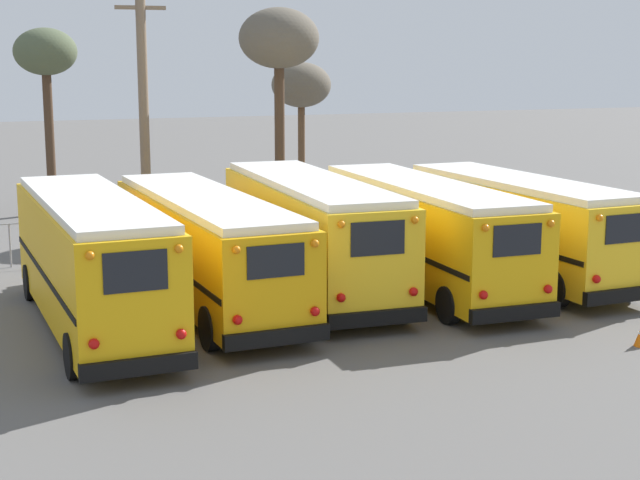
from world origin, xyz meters
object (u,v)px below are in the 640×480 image
(school_bus_4, at_px, (518,224))
(bare_tree_0, at_px, (46,57))
(school_bus_1, at_px, (206,245))
(bare_tree_3, at_px, (301,87))
(bare_tree_2, at_px, (279,42))
(utility_pole, at_px, (144,107))
(school_bus_2, at_px, (310,231))
(school_bus_0, at_px, (92,258))
(school_bus_3, at_px, (423,230))

(school_bus_4, relative_size, bare_tree_0, 1.24)
(school_bus_1, height_order, bare_tree_0, bare_tree_0)
(school_bus_1, xyz_separation_m, bare_tree_3, (8.83, 16.55, 3.60))
(bare_tree_2, relative_size, bare_tree_3, 1.34)
(bare_tree_2, bearing_deg, utility_pole, -161.79)
(bare_tree_3, bearing_deg, school_bus_2, -109.32)
(school_bus_0, relative_size, school_bus_1, 0.92)
(school_bus_0, distance_m, bare_tree_0, 19.56)
(school_bus_2, bearing_deg, school_bus_3, -13.41)
(school_bus_0, distance_m, school_bus_2, 6.65)
(school_bus_1, distance_m, bare_tree_2, 14.70)
(school_bus_4, distance_m, bare_tree_0, 21.93)
(school_bus_1, distance_m, school_bus_4, 9.60)
(bare_tree_2, bearing_deg, school_bus_1, -117.37)
(school_bus_1, bearing_deg, bare_tree_3, 61.92)
(school_bus_2, distance_m, utility_pole, 10.54)
(school_bus_0, xyz_separation_m, school_bus_1, (3.20, 1.33, -0.13))
(school_bus_0, bearing_deg, school_bus_3, 6.26)
(utility_pole, bearing_deg, school_bus_2, -74.24)
(school_bus_1, relative_size, school_bus_3, 1.05)
(utility_pole, bearing_deg, school_bus_0, -107.60)
(bare_tree_0, bearing_deg, bare_tree_2, -33.25)
(bare_tree_0, bearing_deg, school_bus_2, -72.74)
(bare_tree_2, bearing_deg, bare_tree_0, 146.75)
(school_bus_4, height_order, utility_pole, utility_pole)
(school_bus_2, relative_size, bare_tree_3, 1.63)
(school_bus_0, height_order, school_bus_1, school_bus_0)
(school_bus_2, relative_size, bare_tree_0, 1.33)
(school_bus_4, bearing_deg, bare_tree_3, 92.60)
(school_bus_0, bearing_deg, bare_tree_3, 56.07)
(utility_pole, height_order, bare_tree_3, utility_pole)
(school_bus_0, xyz_separation_m, school_bus_3, (9.59, 1.05, -0.10))
(bare_tree_0, bearing_deg, school_bus_1, -83.13)
(school_bus_3, xyz_separation_m, bare_tree_0, (-8.52, 17.88, 4.89))
(school_bus_0, height_order, school_bus_3, school_bus_0)
(bare_tree_0, distance_m, bare_tree_2, 10.05)
(school_bus_2, xyz_separation_m, bare_tree_2, (3.07, 11.62, 5.40))
(utility_pole, distance_m, bare_tree_0, 8.04)
(utility_pole, relative_size, bare_tree_3, 1.49)
(school_bus_1, bearing_deg, bare_tree_0, 96.87)
(school_bus_0, bearing_deg, bare_tree_2, 54.83)
(bare_tree_2, bearing_deg, school_bus_2, -104.80)
(school_bus_3, relative_size, bare_tree_3, 1.65)
(school_bus_0, xyz_separation_m, bare_tree_0, (1.08, 18.93, 4.79))
(school_bus_1, xyz_separation_m, school_bus_2, (3.20, 0.49, 0.10))
(bare_tree_2, bearing_deg, school_bus_0, -125.17)
(school_bus_0, height_order, bare_tree_0, bare_tree_0)
(school_bus_4, bearing_deg, bare_tree_2, 105.04)
(school_bus_2, height_order, school_bus_3, school_bus_2)
(school_bus_1, xyz_separation_m, school_bus_3, (6.39, -0.27, 0.03))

